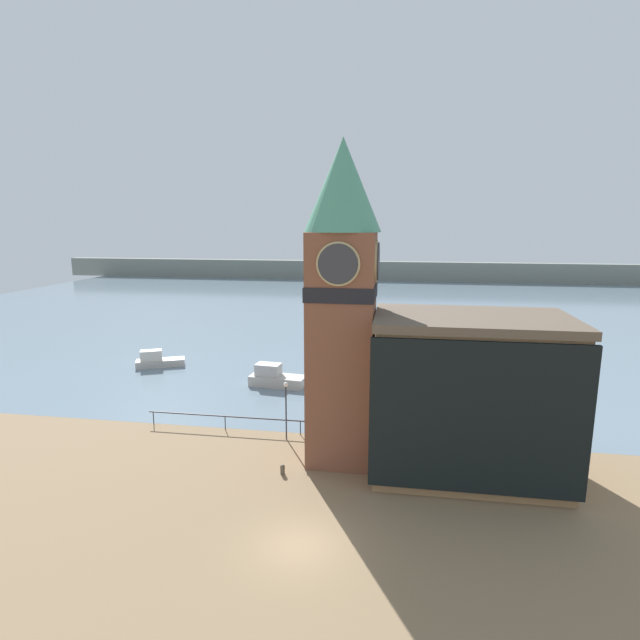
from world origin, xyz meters
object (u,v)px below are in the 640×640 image
(boat_far, at_px, (158,361))
(clock_tower, at_px, (342,297))
(pier_building, at_px, (469,395))
(boat_near, at_px, (275,378))
(mooring_bollard_near, at_px, (283,469))
(lamp_post, at_px, (286,400))

(boat_far, bearing_deg, clock_tower, -63.27)
(clock_tower, relative_size, pier_building, 1.74)
(clock_tower, xyz_separation_m, boat_near, (-7.85, 13.75, -9.93))
(pier_building, height_order, boat_near, pier_building)
(boat_near, bearing_deg, pier_building, -36.04)
(boat_far, height_order, mooring_bollard_near, boat_far)
(clock_tower, bearing_deg, mooring_bollard_near, -140.38)
(clock_tower, height_order, boat_near, clock_tower)
(pier_building, xyz_separation_m, mooring_bollard_near, (-11.09, -2.18, -4.59))
(pier_building, relative_size, boat_near, 2.12)
(mooring_bollard_near, distance_m, lamp_post, 5.64)
(boat_near, distance_m, lamp_post, 12.31)
(pier_building, distance_m, boat_far, 35.16)
(lamp_post, bearing_deg, boat_near, 107.76)
(boat_far, bearing_deg, lamp_post, -65.51)
(pier_building, height_order, lamp_post, pier_building)
(boat_near, distance_m, mooring_bollard_near, 17.09)
(pier_building, height_order, boat_far, pier_building)
(mooring_bollard_near, bearing_deg, lamp_post, 100.15)
(boat_far, distance_m, lamp_post, 23.73)
(lamp_post, bearing_deg, mooring_bollard_near, -79.85)
(clock_tower, xyz_separation_m, lamp_post, (-4.16, 2.21, -7.74))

